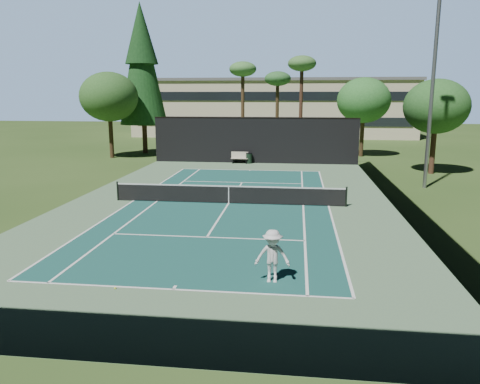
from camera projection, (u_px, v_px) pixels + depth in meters
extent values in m
plane|color=#2E491B|center=(229.00, 204.00, 26.00)|extent=(160.00, 160.00, 0.00)
cube|color=#567A55|center=(229.00, 203.00, 26.00)|extent=(18.00, 32.00, 0.01)
cube|color=#184F48|center=(229.00, 203.00, 26.00)|extent=(10.97, 23.77, 0.01)
cube|color=white|center=(173.00, 289.00, 14.45)|extent=(10.97, 0.10, 0.01)
cube|color=white|center=(250.00, 170.00, 37.55)|extent=(10.97, 0.10, 0.01)
cube|color=white|center=(207.00, 237.00, 19.78)|extent=(8.23, 0.10, 0.01)
cube|color=white|center=(242.00, 182.00, 32.22)|extent=(8.23, 0.10, 0.01)
cube|color=white|center=(134.00, 201.00, 26.65)|extent=(0.10, 23.77, 0.01)
cube|color=white|center=(329.00, 206.00, 25.35)|extent=(0.10, 23.77, 0.01)
cube|color=white|center=(157.00, 201.00, 26.49)|extent=(0.10, 23.77, 0.01)
cube|color=white|center=(303.00, 205.00, 25.51)|extent=(0.10, 23.77, 0.01)
cube|color=white|center=(229.00, 203.00, 26.00)|extent=(0.10, 12.80, 0.01)
cube|color=white|center=(174.00, 287.00, 14.59)|extent=(0.10, 0.30, 0.01)
cube|color=white|center=(250.00, 170.00, 37.41)|extent=(0.10, 0.30, 0.01)
cylinder|color=black|center=(118.00, 191.00, 26.65)|extent=(0.10, 0.10, 1.10)
cylinder|color=black|center=(346.00, 197.00, 25.13)|extent=(0.10, 0.10, 1.10)
cube|color=black|center=(229.00, 195.00, 25.90)|extent=(12.80, 0.02, 0.92)
cube|color=white|center=(229.00, 186.00, 25.80)|extent=(12.80, 0.04, 0.07)
cube|color=white|center=(229.00, 195.00, 25.90)|extent=(0.05, 0.03, 0.92)
cube|color=black|center=(255.00, 141.00, 41.15)|extent=(18.00, 0.04, 4.00)
cube|color=black|center=(121.00, 280.00, 10.05)|extent=(18.00, 0.04, 4.00)
cube|color=black|center=(398.00, 171.00, 24.53)|extent=(0.04, 32.00, 4.00)
cube|color=black|center=(73.00, 165.00, 26.66)|extent=(0.04, 32.00, 4.00)
cube|color=black|center=(255.00, 118.00, 40.75)|extent=(18.00, 0.06, 0.06)
imported|color=silver|center=(272.00, 256.00, 14.91)|extent=(1.13, 0.66, 1.74)
sphere|color=#DFEE36|center=(115.00, 288.00, 14.50)|extent=(0.07, 0.07, 0.07)
sphere|color=#B7CA2E|center=(224.00, 196.00, 27.84)|extent=(0.07, 0.07, 0.07)
sphere|color=#CFF437|center=(293.00, 199.00, 26.96)|extent=(0.07, 0.07, 0.07)
sphere|color=#D4F437|center=(204.00, 188.00, 30.12)|extent=(0.07, 0.07, 0.07)
cube|color=#C1B5A0|center=(240.00, 158.00, 41.21)|extent=(1.50, 0.45, 0.05)
cube|color=beige|center=(240.00, 155.00, 41.35)|extent=(1.50, 0.06, 0.55)
cube|color=black|center=(233.00, 161.00, 41.33)|extent=(0.06, 0.40, 0.42)
cube|color=black|center=(246.00, 161.00, 41.19)|extent=(0.06, 0.40, 0.42)
cylinder|color=black|center=(249.00, 158.00, 41.24)|extent=(0.52, 0.52, 0.90)
cylinder|color=black|center=(249.00, 153.00, 41.14)|extent=(0.56, 0.56, 0.05)
cylinder|color=#482E1F|center=(145.00, 136.00, 48.45)|extent=(0.50, 0.50, 3.60)
cone|color=#163D17|center=(142.00, 64.00, 46.99)|extent=(4.80, 4.80, 12.00)
cone|color=#133515|center=(141.00, 33.00, 46.38)|extent=(3.30, 3.30, 6.00)
cylinder|color=#47321E|center=(243.00, 111.00, 48.70)|extent=(0.36, 0.36, 8.55)
ellipsoid|color=#3A7132|center=(243.00, 69.00, 47.84)|extent=(2.80, 2.80, 1.54)
cylinder|color=#3E2D1A|center=(277.00, 115.00, 50.33)|extent=(0.36, 0.36, 7.65)
ellipsoid|color=#285A29|center=(278.00, 79.00, 49.55)|extent=(2.80, 2.80, 1.54)
cylinder|color=#442A1D|center=(301.00, 110.00, 46.98)|extent=(0.36, 0.36, 9.00)
ellipsoid|color=#3A692F|center=(302.00, 63.00, 46.06)|extent=(2.80, 2.80, 1.54)
cylinder|color=#3E2E1A|center=(362.00, 138.00, 45.85)|extent=(0.40, 0.40, 3.52)
ellipsoid|color=#286627|center=(364.00, 100.00, 45.10)|extent=(5.12, 5.12, 4.35)
cylinder|color=#4F3222|center=(433.00, 152.00, 35.68)|extent=(0.40, 0.40, 3.30)
ellipsoid|color=#255722|center=(436.00, 106.00, 34.98)|extent=(4.80, 4.80, 4.08)
cylinder|color=#412E1C|center=(111.00, 138.00, 44.78)|extent=(0.40, 0.40, 3.74)
ellipsoid|color=#2A5722|center=(109.00, 97.00, 43.99)|extent=(5.44, 5.44, 4.62)
cube|color=beige|center=(273.00, 108.00, 69.91)|extent=(40.00, 12.00, 8.00)
cube|color=#59595B|center=(273.00, 80.00, 69.08)|extent=(40.50, 12.50, 0.40)
cube|color=black|center=(270.00, 121.00, 64.35)|extent=(38.00, 0.15, 1.20)
cube|color=black|center=(271.00, 96.00, 63.66)|extent=(38.00, 0.15, 1.20)
cylinder|color=gray|center=(432.00, 94.00, 29.20)|extent=(0.24, 0.24, 12.00)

